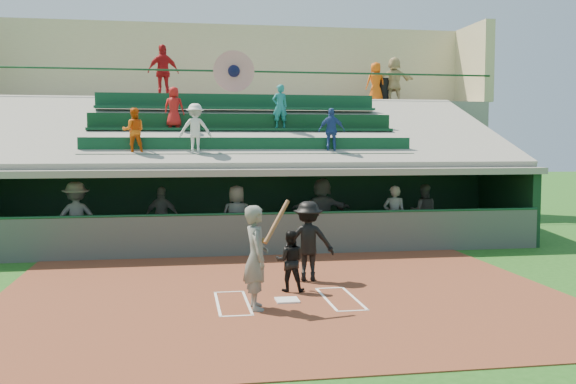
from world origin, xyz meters
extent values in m
plane|color=#1C4E16|center=(0.00, 0.00, 0.00)|extent=(100.00, 100.00, 0.00)
cube|color=brown|center=(0.00, 0.50, 0.01)|extent=(11.00, 9.00, 0.02)
cube|color=white|center=(0.00, 0.00, 0.04)|extent=(0.43, 0.43, 0.03)
cube|color=silver|center=(-0.75, 0.00, 0.02)|extent=(0.05, 1.80, 0.01)
cube|color=white|center=(0.75, 0.00, 0.02)|extent=(0.05, 1.80, 0.01)
cube|color=white|center=(-1.30, 0.00, 0.02)|extent=(0.05, 1.80, 0.01)
cube|color=white|center=(1.30, 0.00, 0.02)|extent=(0.05, 1.80, 0.01)
cube|color=white|center=(-1.02, 0.90, 0.02)|extent=(0.60, 0.05, 0.01)
cube|color=white|center=(1.02, 0.90, 0.02)|extent=(0.60, 0.05, 0.01)
cube|color=white|center=(-1.02, -0.90, 0.02)|extent=(0.60, 0.05, 0.01)
cube|color=silver|center=(1.02, -0.90, 0.02)|extent=(0.60, 0.05, 0.01)
cube|color=gray|center=(0.00, 6.75, 0.02)|extent=(16.00, 3.50, 0.04)
cube|color=gray|center=(0.00, 13.50, 2.30)|extent=(20.00, 3.00, 4.60)
cube|color=#4C514C|center=(0.00, 5.00, 0.55)|extent=(16.00, 0.06, 1.10)
cylinder|color=#144024|center=(0.00, 5.00, 1.12)|extent=(16.00, 0.08, 0.08)
cube|color=black|center=(0.00, 8.50, 1.10)|extent=(16.00, 0.25, 2.20)
cube|color=black|center=(8.00, 6.75, 1.10)|extent=(0.25, 3.50, 2.20)
cube|color=gray|center=(0.00, 6.75, 2.20)|extent=(16.40, 3.90, 0.18)
cube|color=gray|center=(0.00, 10.25, 1.15)|extent=(16.40, 3.50, 2.30)
cube|color=gray|center=(0.00, 11.90, 2.30)|extent=(16.40, 0.30, 4.60)
cube|color=gray|center=(0.00, 8.60, 3.45)|extent=(16.40, 6.51, 2.37)
cube|color=#0B331E|center=(0.00, 6.20, 2.65)|extent=(9.40, 0.42, 0.08)
cube|color=#0D3921|center=(0.00, 6.40, 2.91)|extent=(9.40, 0.06, 0.45)
cube|color=#0B321C|center=(0.00, 8.10, 3.40)|extent=(9.40, 0.42, 0.08)
cube|color=#0B3419|center=(0.00, 8.30, 3.66)|extent=(9.40, 0.06, 0.45)
cube|color=#0D3A21|center=(0.00, 10.00, 4.15)|extent=(9.40, 0.42, 0.08)
cube|color=#0D3B21|center=(0.00, 10.20, 4.41)|extent=(9.40, 0.06, 0.45)
imported|color=#D9560C|center=(-3.20, 6.30, 3.31)|extent=(0.64, 0.51, 1.24)
imported|color=silver|center=(-1.54, 6.30, 3.38)|extent=(0.92, 0.56, 1.38)
imported|color=navy|center=(2.33, 6.30, 3.33)|extent=(0.79, 0.41, 1.29)
imported|color=#A81413|center=(-2.13, 8.20, 4.06)|extent=(0.68, 0.52, 1.24)
imported|color=#1A7379|center=(1.12, 8.20, 4.12)|extent=(0.55, 0.41, 1.35)
cylinder|color=#123A1E|center=(0.00, 12.00, 5.60)|extent=(20.00, 0.07, 0.07)
cylinder|color=red|center=(0.00, 11.98, 5.60)|extent=(1.50, 0.06, 1.50)
sphere|color=black|center=(0.00, 11.95, 5.60)|extent=(0.44, 0.44, 0.44)
cube|color=#C9B686|center=(0.00, 15.00, 6.20)|extent=(20.00, 0.40, 3.20)
cube|color=tan|center=(10.00, 13.50, 6.20)|extent=(0.40, 3.00, 3.20)
imported|color=#595C57|center=(-0.64, -0.48, 0.95)|extent=(0.48, 0.70, 1.86)
cylinder|color=brown|center=(-0.29, -0.63, 1.60)|extent=(0.56, 0.54, 0.75)
sphere|color=olive|center=(-0.51, -0.48, 1.25)|extent=(0.10, 0.10, 0.10)
imported|color=black|center=(0.18, 0.78, 0.63)|extent=(0.67, 0.57, 1.22)
imported|color=black|center=(0.74, 1.73, 0.88)|extent=(1.20, 0.82, 1.71)
cube|color=olive|center=(0.20, 8.02, 0.27)|extent=(14.99, 4.12, 0.46)
imported|color=#60635E|center=(-4.73, 6.09, 0.99)|extent=(1.34, 0.92, 1.90)
imported|color=#565954|center=(-2.49, 6.73, 0.89)|extent=(1.08, 0.69, 1.70)
imported|color=#50524E|center=(-0.45, 5.73, 0.93)|extent=(0.91, 0.62, 1.79)
imported|color=#5D605A|center=(2.18, 6.85, 0.99)|extent=(1.77, 0.56, 1.91)
imported|color=#60635D|center=(4.03, 5.70, 0.91)|extent=(0.74, 0.61, 1.74)
imported|color=#52544F|center=(5.37, 6.91, 0.88)|extent=(0.97, 0.85, 1.68)
cylinder|color=black|center=(6.11, 13.37, 5.08)|extent=(0.65, 0.65, 0.97)
imported|color=#B61418|center=(-2.54, 12.55, 5.59)|extent=(1.26, 0.83, 1.99)
imported|color=#D7530C|center=(5.69, 13.02, 5.38)|extent=(0.80, 0.56, 1.57)
imported|color=tan|center=(6.47, 13.09, 5.49)|extent=(1.69, 0.65, 1.79)
camera|label=1|loc=(-1.92, -11.67, 2.97)|focal=40.00mm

